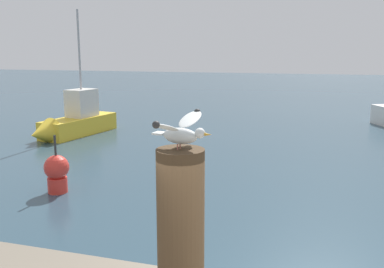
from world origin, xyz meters
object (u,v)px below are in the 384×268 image
channel_buoy (57,172)px  seagull (181,131)px  mooring_post (181,236)px  boat_yellow (73,122)px

channel_buoy → seagull: bearing=-49.2°
mooring_post → channel_buoy: 7.52m
mooring_post → seagull: 0.69m
seagull → boat_yellow: bearing=125.3°
mooring_post → channel_buoy: mooring_post is taller
channel_buoy → boat_yellow: bearing=119.3°
boat_yellow → channel_buoy: (3.31, -5.91, -0.07)m
mooring_post → seagull: size_ratio=1.92×
boat_yellow → mooring_post: bearing=-54.7°
mooring_post → channel_buoy: bearing=130.8°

